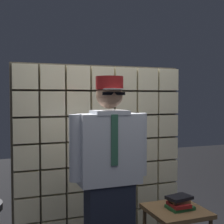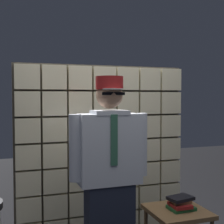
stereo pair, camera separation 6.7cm
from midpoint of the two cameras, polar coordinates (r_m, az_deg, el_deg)
The scene contains 4 objects.
glass_block_wall at distance 3.42m, azimuth -2.45°, elevation -7.36°, with size 1.89×0.10×1.89m.
standing_person at distance 2.61m, azimuth -1.21°, elevation -11.49°, with size 0.67×0.28×1.70m.
side_table at distance 3.12m, azimuth 11.05°, elevation -18.08°, with size 0.52×0.52×0.48m.
book_stack at distance 3.08m, azimuth 11.60°, elevation -16.00°, with size 0.25×0.21×0.12m.
Camera 1 is at (-1.06, -2.04, 1.53)m, focal length 49.88 mm.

